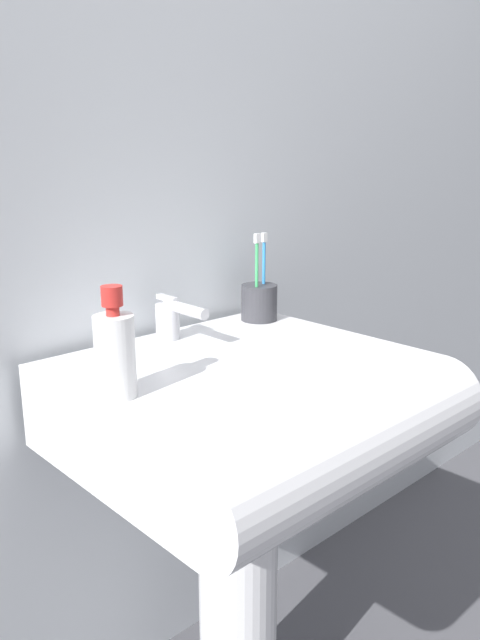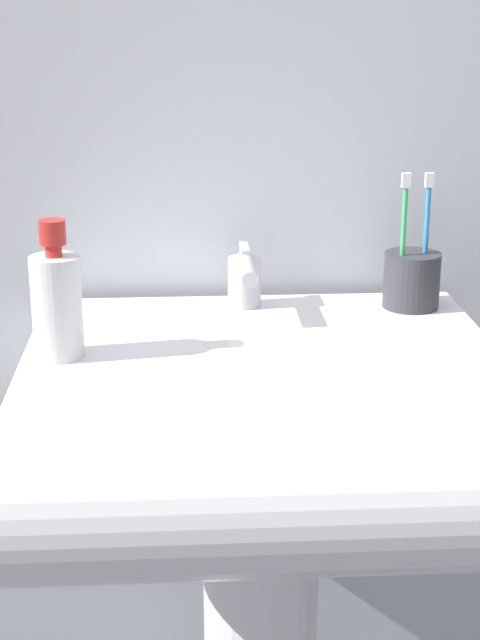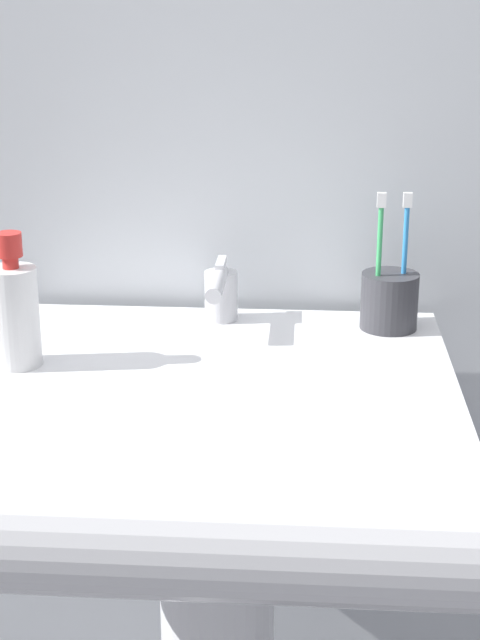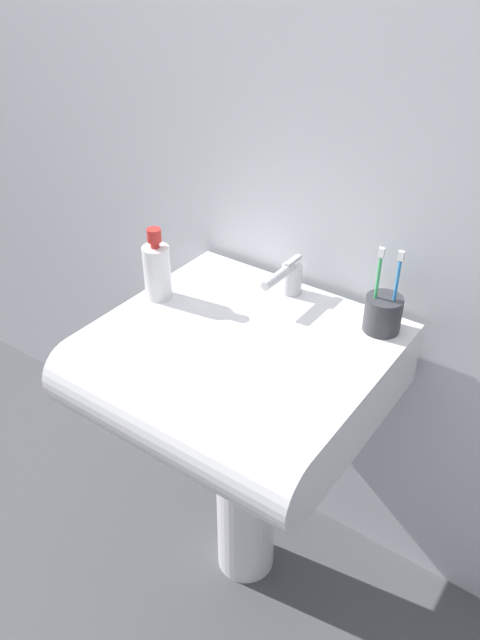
{
  "view_description": "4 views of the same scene",
  "coord_description": "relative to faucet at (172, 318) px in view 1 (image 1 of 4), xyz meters",
  "views": [
    {
      "loc": [
        -0.72,
        -0.78,
        1.15
      ],
      "look_at": [
        -0.01,
        -0.02,
        0.87
      ],
      "focal_mm": 35.0,
      "sensor_mm": 36.0,
      "label": 1
    },
    {
      "loc": [
        -0.1,
        -1.15,
        1.21
      ],
      "look_at": [
        -0.03,
        -0.02,
        0.84
      ],
      "focal_mm": 55.0,
      "sensor_mm": 36.0,
      "label": 2
    },
    {
      "loc": [
        0.11,
        -1.14,
        1.25
      ],
      "look_at": [
        0.03,
        0.01,
        0.85
      ],
      "focal_mm": 55.0,
      "sensor_mm": 36.0,
      "label": 3
    },
    {
      "loc": [
        0.62,
        -0.9,
        1.55
      ],
      "look_at": [
        -0.03,
        0.01,
        0.8
      ],
      "focal_mm": 35.0,
      "sensor_mm": 36.0,
      "label": 4
    }
  ],
  "objects": [
    {
      "name": "wall_back",
      "position": [
        0.01,
        0.11,
        0.37
      ],
      "size": [
        5.0,
        0.05,
        2.4
      ],
      "primitive_type": "cube",
      "color": "silver",
      "rests_on": "ground"
    },
    {
      "name": "sink_pedestal",
      "position": [
        0.01,
        -0.18,
        -0.52
      ],
      "size": [
        0.16,
        0.16,
        0.63
      ],
      "primitive_type": "cylinder",
      "color": "white",
      "rests_on": "ground"
    },
    {
      "name": "sink_basin",
      "position": [
        0.01,
        -0.24,
        -0.12
      ],
      "size": [
        0.6,
        0.57,
        0.15
      ],
      "color": "white",
      "rests_on": "sink_pedestal"
    },
    {
      "name": "faucet",
      "position": [
        0.0,
        0.0,
        0.0
      ],
      "size": [
        0.05,
        0.14,
        0.09
      ],
      "color": "silver",
      "rests_on": "sink_basin"
    },
    {
      "name": "toothbrush_cup",
      "position": [
        0.24,
        -0.01,
        -0.0
      ],
      "size": [
        0.08,
        0.08,
        0.19
      ],
      "color": "#38383D",
      "rests_on": "sink_basin"
    },
    {
      "name": "soap_bottle",
      "position": [
        -0.24,
        -0.18,
        0.02
      ],
      "size": [
        0.06,
        0.06,
        0.17
      ],
      "color": "white",
      "rests_on": "sink_basin"
    }
  ]
}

